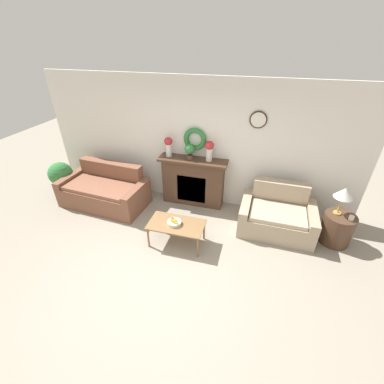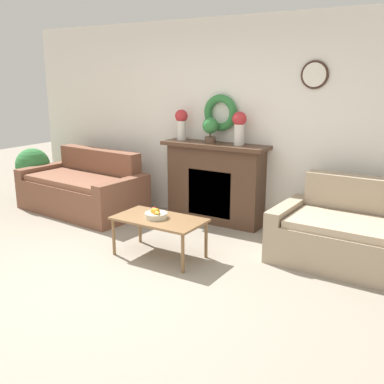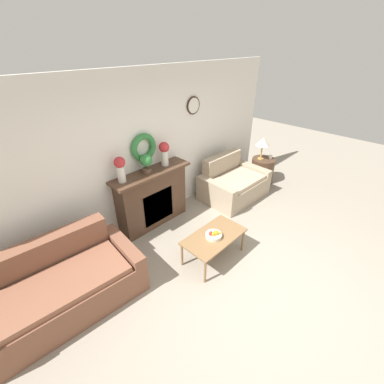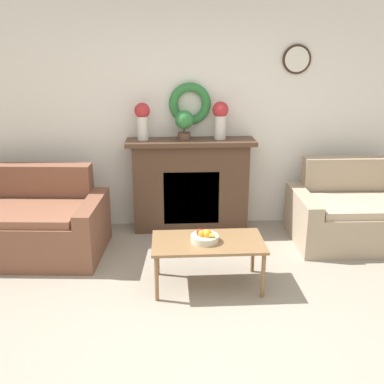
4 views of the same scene
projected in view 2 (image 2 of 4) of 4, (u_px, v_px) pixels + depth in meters
ground_plane at (100, 284)px, 4.34m from camera, size 16.00×16.00×0.00m
wall_back at (223, 122)px, 6.05m from camera, size 6.80×0.17×2.70m
fireplace at (215, 183)px, 6.09m from camera, size 1.48×0.41×1.09m
couch_left at (84, 190)px, 6.64m from camera, size 1.95×1.11×0.88m
loveseat_right at (343, 234)px, 4.83m from camera, size 1.42×1.01×0.89m
coffee_table at (159, 222)px, 4.93m from camera, size 1.00×0.55×0.45m
fruit_bowl at (156, 214)px, 4.91m from camera, size 0.25×0.25×0.12m
vase_on_mantel_left at (181, 122)px, 6.17m from camera, size 0.17×0.17×0.42m
vase_on_mantel_right at (239, 126)px, 5.72m from camera, size 0.18×0.18×0.43m
potted_plant_on_mantel at (210, 128)px, 5.92m from camera, size 0.21×0.21×0.33m
potted_plant_floor_by_couch at (33, 168)px, 7.24m from camera, size 0.54×0.54×0.83m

